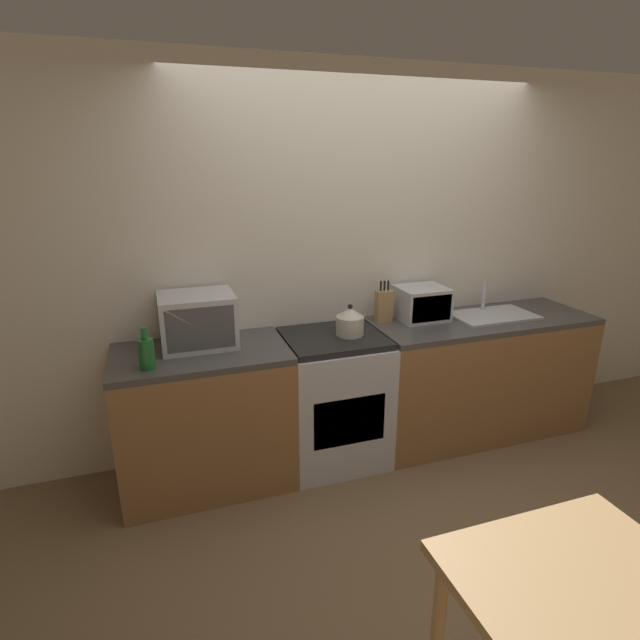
# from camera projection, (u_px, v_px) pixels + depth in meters

# --- Properties ---
(ground_plane) EXTENTS (16.00, 16.00, 0.00)m
(ground_plane) POSITION_uv_depth(u_px,v_px,m) (431.00, 524.00, 2.86)
(ground_plane) COLOR brown
(wall_back) EXTENTS (10.00, 0.06, 2.60)m
(wall_back) POSITION_uv_depth(u_px,v_px,m) (357.00, 262.00, 3.52)
(wall_back) COLOR silver
(wall_back) RESTS_ON ground_plane
(counter_left_run) EXTENTS (1.04, 0.62, 0.90)m
(counter_left_run) POSITION_uv_depth(u_px,v_px,m) (206.00, 418.00, 3.13)
(counter_left_run) COLOR olive
(counter_left_run) RESTS_ON ground_plane
(counter_right_run) EXTENTS (1.63, 0.62, 0.90)m
(counter_right_run) POSITION_uv_depth(u_px,v_px,m) (477.00, 375.00, 3.73)
(counter_right_run) COLOR olive
(counter_right_run) RESTS_ON ground_plane
(stove_range) EXTENTS (0.66, 0.62, 0.90)m
(stove_range) POSITION_uv_depth(u_px,v_px,m) (333.00, 398.00, 3.38)
(stove_range) COLOR silver
(stove_range) RESTS_ON ground_plane
(kettle) EXTENTS (0.18, 0.18, 0.21)m
(kettle) POSITION_uv_depth(u_px,v_px,m) (350.00, 322.00, 3.23)
(kettle) COLOR beige
(kettle) RESTS_ON stove_range
(microwave) EXTENTS (0.45, 0.37, 0.32)m
(microwave) POSITION_uv_depth(u_px,v_px,m) (198.00, 320.00, 3.03)
(microwave) COLOR silver
(microwave) RESTS_ON counter_left_run
(bottle) EXTENTS (0.08, 0.08, 0.24)m
(bottle) POSITION_uv_depth(u_px,v_px,m) (146.00, 353.00, 2.71)
(bottle) COLOR #1E662D
(bottle) RESTS_ON counter_left_run
(knife_block) EXTENTS (0.11, 0.07, 0.29)m
(knife_block) POSITION_uv_depth(u_px,v_px,m) (384.00, 305.00, 3.49)
(knife_block) COLOR tan
(knife_block) RESTS_ON counter_right_run
(toaster_oven) EXTENTS (0.34, 0.30, 0.23)m
(toaster_oven) POSITION_uv_depth(u_px,v_px,m) (421.00, 303.00, 3.55)
(toaster_oven) COLOR silver
(toaster_oven) RESTS_ON counter_right_run
(sink_basin) EXTENTS (0.60, 0.36, 0.24)m
(sink_basin) POSITION_uv_depth(u_px,v_px,m) (493.00, 315.00, 3.62)
(sink_basin) COLOR silver
(sink_basin) RESTS_ON counter_right_run
(dining_table) EXTENTS (0.78, 0.62, 0.76)m
(dining_table) POSITION_uv_depth(u_px,v_px,m) (575.00, 609.00, 1.59)
(dining_table) COLOR tan
(dining_table) RESTS_ON ground_plane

